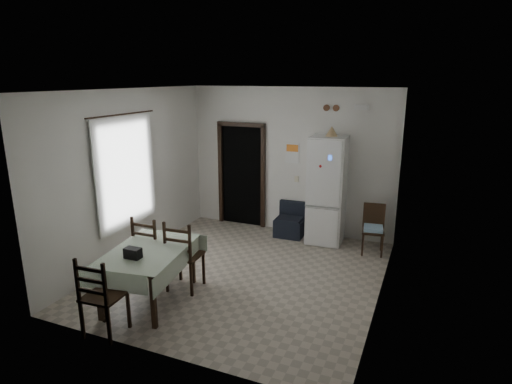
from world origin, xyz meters
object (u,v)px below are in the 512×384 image
Objects in this scene: corner_chair at (373,230)px; dining_chair_far_right at (185,254)px; dining_chair_far_left at (153,247)px; dining_chair_near_head at (104,295)px; dining_table at (150,275)px; fridge at (327,190)px; navy_seat at (290,220)px.

corner_chair is 3.41m from dining_chair_far_right.
corner_chair is at bearing -138.24° from dining_chair_far_right.
dining_chair_near_head is (0.33, -1.45, -0.01)m from dining_chair_far_left.
dining_table is at bearing -140.43° from corner_chair.
dining_chair_near_head is (-0.28, -1.40, -0.02)m from dining_chair_far_right.
fridge is 1.90× the size of dining_chair_far_left.
dining_chair_far_right is 1.04× the size of dining_chair_near_head.
corner_chair is 0.83× the size of dining_chair_far_left.
navy_seat is 0.75× the size of corner_chair.
dining_chair_far_left is (-1.36, -2.63, 0.20)m from navy_seat.
dining_table is at bearing -94.33° from dining_chair_near_head.
dining_chair_far_left is 1.02× the size of dining_chair_near_head.
corner_chair is (0.92, -0.26, -0.57)m from fridge.
dining_chair_far_left is 0.61m from dining_chair_far_right.
dining_chair_near_head is (-1.03, -4.08, 0.19)m from navy_seat.
fridge reaches higher than corner_chair.
dining_chair_near_head is at bearing -99.07° from dining_table.
fridge is at bearing 156.15° from corner_chair.
dining_chair_far_right reaches higher than dining_table.
fridge reaches higher than navy_seat.
dining_chair_far_right is at bearing -142.77° from corner_chair.
navy_seat is 2.97m from dining_chair_far_left.
corner_chair is at bearing -128.85° from dining_chair_near_head.
navy_seat is at bearing 177.21° from fridge.
fridge is 0.99m from navy_seat.
dining_chair_far_right is at bearing -121.45° from fridge.
dining_table reaches higher than navy_seat.
dining_table is at bearing -121.39° from fridge.
fridge is 1.38× the size of dining_table.
corner_chair is (1.64, -0.26, 0.11)m from navy_seat.
fridge is at bearing 52.73° from dining_table.
dining_table is 0.67m from dining_chair_far_left.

